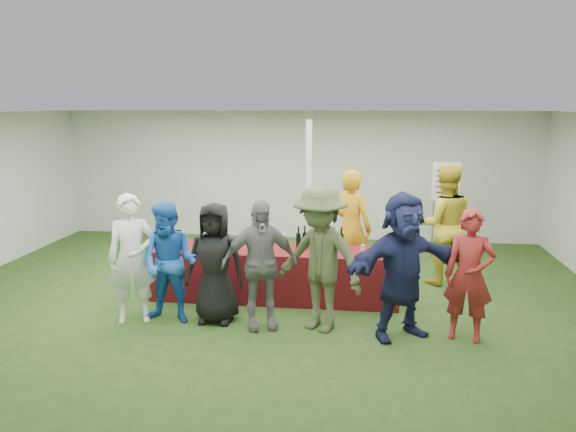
# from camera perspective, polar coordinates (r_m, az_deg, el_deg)

# --- Properties ---
(ground) EXTENTS (60.00, 60.00, 0.00)m
(ground) POSITION_cam_1_polar(r_m,az_deg,el_deg) (8.36, -2.20, -8.52)
(ground) COLOR #284719
(ground) RESTS_ON ground
(tent) EXTENTS (10.00, 10.00, 10.00)m
(tent) POSITION_cam_1_polar(r_m,az_deg,el_deg) (9.11, 2.10, 1.92)
(tent) COLOR white
(tent) RESTS_ON ground
(serving_table) EXTENTS (3.60, 0.80, 0.75)m
(serving_table) POSITION_cam_1_polar(r_m,az_deg,el_deg) (8.32, -1.37, -5.88)
(serving_table) COLOR maroon
(serving_table) RESTS_ON ground
(wine_bottles) EXTENTS (0.70, 0.14, 0.32)m
(wine_bottles) POSITION_cam_1_polar(r_m,az_deg,el_deg) (8.26, 3.16, -2.45)
(wine_bottles) COLOR black
(wine_bottles) RESTS_ON serving_table
(wine_glasses) EXTENTS (2.69, 0.15, 0.16)m
(wine_glasses) POSITION_cam_1_polar(r_m,az_deg,el_deg) (8.03, -4.91, -2.94)
(wine_glasses) COLOR silver
(wine_glasses) RESTS_ON serving_table
(water_bottle) EXTENTS (0.07, 0.07, 0.23)m
(water_bottle) POSITION_cam_1_polar(r_m,az_deg,el_deg) (8.25, -0.45, -2.58)
(water_bottle) COLOR silver
(water_bottle) RESTS_ON serving_table
(bar_towel) EXTENTS (0.25, 0.18, 0.03)m
(bar_towel) POSITION_cam_1_polar(r_m,az_deg,el_deg) (8.18, 9.94, -3.52)
(bar_towel) COLOR white
(bar_towel) RESTS_ON serving_table
(dump_bucket) EXTENTS (0.23, 0.23, 0.18)m
(dump_bucket) POSITION_cam_1_polar(r_m,az_deg,el_deg) (7.90, 10.18, -3.49)
(dump_bucket) COLOR slate
(dump_bucket) RESTS_ON serving_table
(wine_list_sign) EXTENTS (0.50, 0.03, 1.80)m
(wine_list_sign) POSITION_cam_1_polar(r_m,az_deg,el_deg) (10.64, 15.73, 2.68)
(wine_list_sign) COLOR slate
(wine_list_sign) RESTS_ON ground
(staff_pourer) EXTENTS (0.80, 0.68, 1.85)m
(staff_pourer) POSITION_cam_1_polar(r_m,az_deg,el_deg) (8.83, 6.42, -1.25)
(staff_pourer) COLOR #C98D13
(staff_pourer) RESTS_ON ground
(staff_back) EXTENTS (0.99, 0.81, 1.92)m
(staff_back) POSITION_cam_1_polar(r_m,az_deg,el_deg) (9.21, 15.57, -0.87)
(staff_back) COLOR gold
(staff_back) RESTS_ON ground
(customer_0) EXTENTS (0.73, 0.60, 1.71)m
(customer_0) POSITION_cam_1_polar(r_m,az_deg,el_deg) (7.62, -15.56, -4.19)
(customer_0) COLOR white
(customer_0) RESTS_ON ground
(customer_1) EXTENTS (0.83, 0.68, 1.60)m
(customer_1) POSITION_cam_1_polar(r_m,az_deg,el_deg) (7.50, -11.94, -4.69)
(customer_1) COLOR blue
(customer_1) RESTS_ON ground
(customer_2) EXTENTS (0.79, 0.52, 1.60)m
(customer_2) POSITION_cam_1_polar(r_m,az_deg,el_deg) (7.40, -7.42, -4.75)
(customer_2) COLOR black
(customer_2) RESTS_ON ground
(customer_3) EXTENTS (1.06, 0.71, 1.68)m
(customer_3) POSITION_cam_1_polar(r_m,az_deg,el_deg) (7.14, -2.88, -4.94)
(customer_3) COLOR slate
(customer_3) RESTS_ON ground
(customer_4) EXTENTS (1.38, 1.18, 1.86)m
(customer_4) POSITION_cam_1_polar(r_m,az_deg,el_deg) (7.05, 3.28, -4.40)
(customer_4) COLOR #444E2E
(customer_4) RESTS_ON ground
(customer_5) EXTENTS (1.73, 1.31, 1.82)m
(customer_5) POSITION_cam_1_polar(r_m,az_deg,el_deg) (6.97, 11.56, -4.98)
(customer_5) COLOR #191F45
(customer_5) RESTS_ON ground
(customer_6) EXTENTS (0.67, 0.53, 1.62)m
(customer_6) POSITION_cam_1_polar(r_m,az_deg,el_deg) (7.12, 17.94, -5.78)
(customer_6) COLOR maroon
(customer_6) RESTS_ON ground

